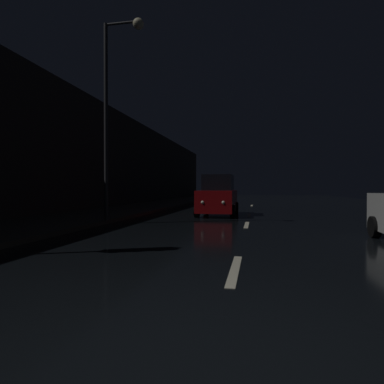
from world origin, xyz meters
The scene contains 6 objects.
ground centered at (0.00, 24.50, -0.01)m, with size 27.88×84.00×0.02m, color black.
sidewalk_left centered at (-7.74, 24.50, 0.07)m, with size 4.40×84.00×0.15m, color #38332B.
building_facade_left centered at (-10.34, 21.00, 3.68)m, with size 0.80×63.00×7.35m, color #2D2B28.
lane_centerline centered at (0.00, 13.04, 0.01)m, with size 0.16×23.51×0.01m.
streetlamp_overhead centered at (-5.22, 9.45, 5.33)m, with size 1.70×0.44×8.20m.
car_approaching_headlights centered at (-1.64, 14.47, 0.99)m, with size 1.98×4.29×2.16m.
Camera 1 is at (0.37, -2.72, 1.45)m, focal length 30.11 mm.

